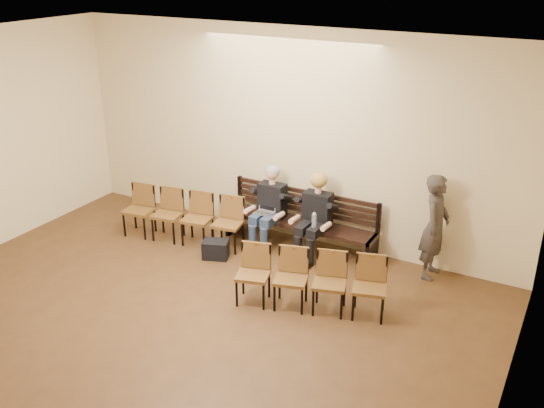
{
  "coord_description": "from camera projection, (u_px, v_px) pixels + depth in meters",
  "views": [
    {
      "loc": [
        4.34,
        -3.45,
        4.55
      ],
      "look_at": [
        0.23,
        4.05,
        0.95
      ],
      "focal_mm": 40.0,
      "sensor_mm": 36.0,
      "label": 1
    }
  ],
  "objects": [
    {
      "name": "passerby",
      "position": [
        436.0,
        219.0,
        8.82
      ],
      "size": [
        0.45,
        0.68,
        1.85
      ],
      "primitive_type": "imported",
      "rotation": [
        0.0,
        0.0,
        1.58
      ],
      "color": "#3A342F",
      "rests_on": "ground"
    },
    {
      "name": "seated_man",
      "position": [
        269.0,
        207.0,
        9.92
      ],
      "size": [
        0.55,
        0.76,
        1.31
      ],
      "primitive_type": null,
      "color": "black",
      "rests_on": "ground"
    },
    {
      "name": "water_bottle",
      "position": [
        314.0,
        228.0,
        9.37
      ],
      "size": [
        0.09,
        0.09,
        0.24
      ],
      "primitive_type": "cylinder",
      "rotation": [
        0.0,
        0.0,
        -0.18
      ],
      "color": "silver",
      "rests_on": "bench"
    },
    {
      "name": "seated_woman",
      "position": [
        315.0,
        218.0,
        9.56
      ],
      "size": [
        0.55,
        0.76,
        1.27
      ],
      "primitive_type": null,
      "color": "black",
      "rests_on": "ground"
    },
    {
      "name": "laptop",
      "position": [
        264.0,
        215.0,
        9.85
      ],
      "size": [
        0.32,
        0.26,
        0.22
      ],
      "primitive_type": "cube",
      "rotation": [
        0.0,
        0.0,
        0.1
      ],
      "color": "silver",
      "rests_on": "bench"
    },
    {
      "name": "room_walls",
      "position": [
        97.0,
        165.0,
        6.13
      ],
      "size": [
        8.02,
        10.01,
        3.51
      ],
      "color": "beige",
      "rests_on": "ground"
    },
    {
      "name": "bench",
      "position": [
        299.0,
        234.0,
        9.96
      ],
      "size": [
        2.6,
        0.9,
        0.45
      ],
      "primitive_type": "cube",
      "color": "black",
      "rests_on": "ground"
    },
    {
      "name": "bag",
      "position": [
        216.0,
        249.0,
        9.63
      ],
      "size": [
        0.47,
        0.4,
        0.29
      ],
      "primitive_type": "cube",
      "rotation": [
        0.0,
        0.0,
        0.36
      ],
      "color": "black",
      "rests_on": "ground"
    },
    {
      "name": "chair_row_back",
      "position": [
        310.0,
        282.0,
        8.16
      ],
      "size": [
        2.07,
        1.0,
        0.83
      ],
      "primitive_type": "cube",
      "rotation": [
        0.0,
        0.0,
        0.28
      ],
      "color": "brown",
      "rests_on": "ground"
    },
    {
      "name": "chair_row_front",
      "position": [
        182.0,
        217.0,
        10.08
      ],
      "size": [
        2.15,
        0.81,
        0.87
      ],
      "primitive_type": "cube",
      "rotation": [
        0.0,
        0.0,
        0.16
      ],
      "color": "brown",
      "rests_on": "ground"
    }
  ]
}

